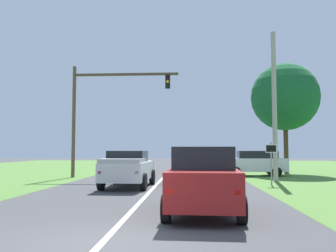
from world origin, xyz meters
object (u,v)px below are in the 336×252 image
(oak_tree_right, at_px, (285,97))
(traffic_light, at_px, (101,104))
(utility_pole_right, at_px, (274,106))
(keep_moving_sign, at_px, (271,157))
(pickup_truck_lead, at_px, (128,168))
(crossing_suv_far, at_px, (254,163))
(red_suv_near, at_px, (203,178))

(oak_tree_right, bearing_deg, traffic_light, -160.39)
(traffic_light, height_order, utility_pole_right, utility_pole_right)
(keep_moving_sign, relative_size, utility_pole_right, 0.25)
(pickup_truck_lead, xyz_separation_m, oak_tree_right, (10.76, 11.02, 5.14))
(traffic_light, relative_size, utility_pole_right, 0.84)
(keep_moving_sign, bearing_deg, crossing_suv_far, 87.09)
(red_suv_near, height_order, keep_moving_sign, keep_moving_sign)
(pickup_truck_lead, height_order, keep_moving_sign, keep_moving_sign)
(pickup_truck_lead, bearing_deg, utility_pole_right, 25.38)
(red_suv_near, distance_m, pickup_truck_lead, 7.95)
(pickup_truck_lead, bearing_deg, crossing_suv_far, 46.80)
(oak_tree_right, relative_size, utility_pole_right, 0.97)
(oak_tree_right, distance_m, utility_pole_right, 7.70)
(traffic_light, xyz_separation_m, utility_pole_right, (11.20, -2.21, -0.49))
(crossing_suv_far, bearing_deg, traffic_light, -168.64)
(traffic_light, distance_m, keep_moving_sign, 11.94)
(crossing_suv_far, bearing_deg, keep_moving_sign, -92.91)
(red_suv_near, xyz_separation_m, pickup_truck_lead, (-3.48, 7.15, -0.07))
(crossing_suv_far, height_order, utility_pole_right, utility_pole_right)
(traffic_light, relative_size, oak_tree_right, 0.87)
(pickup_truck_lead, relative_size, oak_tree_right, 0.56)
(keep_moving_sign, xyz_separation_m, crossing_suv_far, (0.35, 6.82, -0.52))
(red_suv_near, distance_m, oak_tree_right, 20.22)
(red_suv_near, bearing_deg, keep_moving_sign, 65.36)
(crossing_suv_far, distance_m, utility_pole_right, 5.68)
(traffic_light, distance_m, crossing_suv_far, 11.70)
(red_suv_near, distance_m, keep_moving_sign, 9.48)
(keep_moving_sign, bearing_deg, utility_pole_right, 71.77)
(pickup_truck_lead, height_order, utility_pole_right, utility_pole_right)
(keep_moving_sign, bearing_deg, oak_tree_right, 70.75)
(utility_pole_right, bearing_deg, pickup_truck_lead, -154.62)
(traffic_light, bearing_deg, keep_moving_sign, -24.15)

